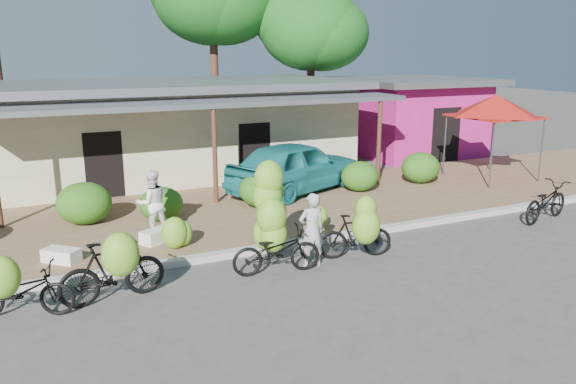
% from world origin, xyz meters
% --- Properties ---
extents(ground, '(100.00, 100.00, 0.00)m').
position_xyz_m(ground, '(0.00, 0.00, 0.00)').
color(ground, '#44423F').
rests_on(ground, ground).
extents(sidewalk, '(60.00, 6.00, 0.12)m').
position_xyz_m(sidewalk, '(0.00, 5.00, 0.06)').
color(sidewalk, '#8C6C4B').
rests_on(sidewalk, ground).
extents(curb, '(60.00, 0.25, 0.15)m').
position_xyz_m(curb, '(0.00, 2.00, 0.07)').
color(curb, '#A8A399').
rests_on(curb, ground).
extents(shop_main, '(13.00, 8.50, 3.35)m').
position_xyz_m(shop_main, '(0.00, 10.93, 1.72)').
color(shop_main, beige).
rests_on(shop_main, ground).
extents(shop_pink, '(6.00, 6.00, 3.25)m').
position_xyz_m(shop_pink, '(10.50, 10.99, 1.67)').
color(shop_pink, '#BD1D84').
rests_on(shop_pink, ground).
extents(tree_near_right, '(4.87, 4.73, 7.28)m').
position_xyz_m(tree_near_right, '(7.31, 14.61, 5.47)').
color(tree_near_right, '#4E2E1F').
rests_on(tree_near_right, ground).
extents(hedge_1, '(1.37, 1.23, 1.07)m').
position_xyz_m(hedge_1, '(-3.66, 5.56, 0.65)').
color(hedge_1, '#285E15').
rests_on(hedge_1, sidewalk).
extents(hedge_2, '(1.12, 1.01, 0.88)m').
position_xyz_m(hedge_2, '(-1.84, 5.01, 0.56)').
color(hedge_2, '#285E15').
rests_on(hedge_2, sidewalk).
extents(hedge_3, '(1.28, 1.15, 1.00)m').
position_xyz_m(hedge_3, '(1.01, 5.09, 0.62)').
color(hedge_3, '#285E15').
rests_on(hedge_3, sidewalk).
extents(hedge_4, '(1.20, 1.08, 0.94)m').
position_xyz_m(hedge_4, '(4.48, 5.46, 0.59)').
color(hedge_4, '#285E15').
rests_on(hedge_4, sidewalk).
extents(hedge_5, '(1.31, 1.18, 1.02)m').
position_xyz_m(hedge_5, '(6.93, 5.56, 0.63)').
color(hedge_5, '#285E15').
rests_on(hedge_5, sidewalk).
extents(red_canopy, '(3.50, 3.50, 2.86)m').
position_xyz_m(red_canopy, '(9.53, 5.08, 2.61)').
color(red_canopy, '#59595E').
rests_on(red_canopy, sidewalk).
extents(bike_far_left, '(1.87, 1.44, 1.32)m').
position_xyz_m(bike_far_left, '(-5.22, 0.77, 0.54)').
color(bike_far_left, black).
rests_on(bike_far_left, ground).
extents(bike_left, '(1.96, 1.29, 1.48)m').
position_xyz_m(bike_left, '(-3.69, 0.70, 0.67)').
color(bike_left, black).
rests_on(bike_left, ground).
extents(bike_center, '(1.88, 1.27, 2.23)m').
position_xyz_m(bike_center, '(-0.48, 0.99, 0.88)').
color(bike_center, black).
rests_on(bike_center, ground).
extents(bike_right, '(1.70, 1.31, 1.55)m').
position_xyz_m(bike_right, '(1.35, 0.62, 0.65)').
color(bike_right, black).
rests_on(bike_right, ground).
extents(bike_far_right, '(2.08, 1.14, 1.04)m').
position_xyz_m(bike_far_right, '(7.41, 0.98, 0.52)').
color(bike_far_right, black).
rests_on(bike_far_right, ground).
extents(loose_banana_a, '(0.48, 0.41, 0.60)m').
position_xyz_m(loose_banana_a, '(-1.90, 2.82, 0.42)').
color(loose_banana_a, '#79A82A').
rests_on(loose_banana_a, sidewalk).
extents(loose_banana_b, '(0.58, 0.49, 0.73)m').
position_xyz_m(loose_banana_b, '(-2.08, 2.74, 0.48)').
color(loose_banana_b, '#79A82A').
rests_on(loose_banana_b, sidewalk).
extents(loose_banana_c, '(0.46, 0.39, 0.58)m').
position_xyz_m(loose_banana_c, '(1.50, 2.65, 0.41)').
color(loose_banana_c, '#79A82A').
rests_on(loose_banana_c, sidewalk).
extents(sack_near, '(0.94, 0.77, 0.30)m').
position_xyz_m(sack_near, '(-2.30, 3.37, 0.27)').
color(sack_near, white).
rests_on(sack_near, sidewalk).
extents(sack_far, '(0.81, 0.79, 0.28)m').
position_xyz_m(sack_far, '(-4.42, 2.97, 0.26)').
color(sack_far, white).
rests_on(sack_far, sidewalk).
extents(vendor, '(0.60, 0.41, 1.58)m').
position_xyz_m(vendor, '(0.30, 0.77, 0.79)').
color(vendor, '#9A9A9A').
rests_on(vendor, ground).
extents(bystander, '(0.81, 0.65, 1.58)m').
position_xyz_m(bystander, '(-2.29, 3.90, 0.91)').
color(bystander, white).
rests_on(bystander, sidewalk).
extents(teal_van, '(5.13, 3.55, 1.62)m').
position_xyz_m(teal_van, '(2.63, 6.22, 0.93)').
color(teal_van, '#1B747A').
rests_on(teal_van, sidewalk).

